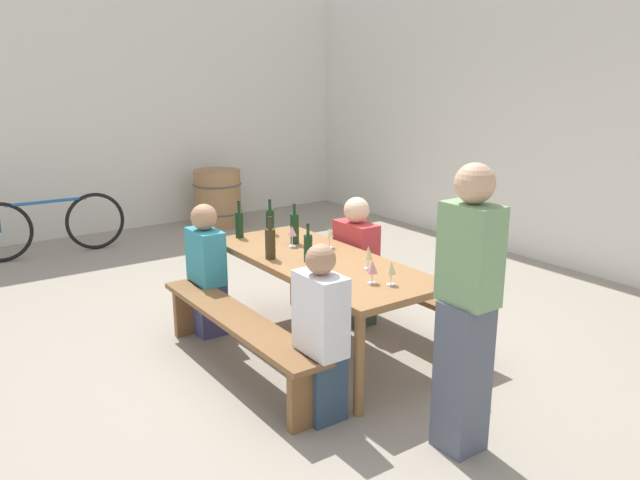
{
  "coord_description": "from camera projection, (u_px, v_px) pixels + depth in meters",
  "views": [
    {
      "loc": [
        3.78,
        -2.65,
        2.15
      ],
      "look_at": [
        0.0,
        0.0,
        0.9
      ],
      "focal_mm": 35.41,
      "sensor_mm": 36.0,
      "label": 1
    }
  ],
  "objects": [
    {
      "name": "seated_guest_near_1",
      "position": [
        321.0,
        338.0,
        3.91
      ],
      "size": [
        0.35,
        0.24,
        1.15
      ],
      "rotation": [
        0.0,
        0.0,
        1.57
      ],
      "color": "#2F4357",
      "rests_on": "ground"
    },
    {
      "name": "side_wall",
      "position": [
        112.0,
        112.0,
        8.44
      ],
      "size": [
        0.2,
        7.54,
        3.2
      ],
      "primitive_type": "cube",
      "color": "silver",
      "rests_on": "ground"
    },
    {
      "name": "standing_host",
      "position": [
        466.0,
        314.0,
        3.5
      ],
      "size": [
        0.32,
        0.24,
        1.68
      ],
      "rotation": [
        0.0,
        0.0,
        3.14
      ],
      "color": "#4F5664",
      "rests_on": "ground"
    },
    {
      "name": "tasting_table",
      "position": [
        320.0,
        268.0,
        4.84
      ],
      "size": [
        2.06,
        0.85,
        0.75
      ],
      "color": "olive",
      "rests_on": "ground"
    },
    {
      "name": "wine_glass_3",
      "position": [
        372.0,
        267.0,
        4.24
      ],
      "size": [
        0.07,
        0.07,
        0.17
      ],
      "color": "silver",
      "rests_on": "tasting_table"
    },
    {
      "name": "wine_glass_0",
      "position": [
        292.0,
        232.0,
        5.13
      ],
      "size": [
        0.07,
        0.07,
        0.17
      ],
      "color": "silver",
      "rests_on": "tasting_table"
    },
    {
      "name": "wine_glass_2",
      "position": [
        391.0,
        268.0,
        4.21
      ],
      "size": [
        0.06,
        0.06,
        0.17
      ],
      "color": "silver",
      "rests_on": "tasting_table"
    },
    {
      "name": "bench_far",
      "position": [
        390.0,
        289.0,
        5.33
      ],
      "size": [
        1.96,
        0.3,
        0.45
      ],
      "color": "brown",
      "rests_on": "ground"
    },
    {
      "name": "wine_bottle_4",
      "position": [
        270.0,
        243.0,
        4.8
      ],
      "size": [
        0.08,
        0.08,
        0.33
      ],
      "color": "#332814",
      "rests_on": "tasting_table"
    },
    {
      "name": "wine_bottle_3",
      "position": [
        239.0,
        224.0,
        5.41
      ],
      "size": [
        0.07,
        0.07,
        0.32
      ],
      "color": "#143319",
      "rests_on": "tasting_table"
    },
    {
      "name": "parked_bicycle_0",
      "position": [
        48.0,
        225.0,
        7.45
      ],
      "size": [
        0.2,
        1.76,
        0.9
      ],
      "rotation": [
        0.0,
        0.0,
        1.52
      ],
      "color": "black",
      "rests_on": "ground"
    },
    {
      "name": "wine_bottle_0",
      "position": [
        308.0,
        247.0,
        4.73
      ],
      "size": [
        0.07,
        0.07,
        0.29
      ],
      "color": "#143319",
      "rests_on": "tasting_table"
    },
    {
      "name": "back_wall",
      "position": [
        600.0,
        124.0,
        6.58
      ],
      "size": [
        14.0,
        0.2,
        3.2
      ],
      "primitive_type": "cube",
      "color": "silver",
      "rests_on": "ground"
    },
    {
      "name": "wine_bottle_1",
      "position": [
        270.0,
        221.0,
        5.54
      ],
      "size": [
        0.07,
        0.07,
        0.31
      ],
      "color": "#143319",
      "rests_on": "tasting_table"
    },
    {
      "name": "seated_guest_near_0",
      "position": [
        207.0,
        272.0,
        5.2
      ],
      "size": [
        0.37,
        0.24,
        1.11
      ],
      "rotation": [
        0.0,
        0.0,
        1.57
      ],
      "color": "#3E3F6C",
      "rests_on": "ground"
    },
    {
      "name": "wine_bottle_2",
      "position": [
        295.0,
        228.0,
        5.22
      ],
      "size": [
        0.07,
        0.07,
        0.33
      ],
      "color": "#143319",
      "rests_on": "tasting_table"
    },
    {
      "name": "wine_glass_1",
      "position": [
        330.0,
        233.0,
        5.09
      ],
      "size": [
        0.07,
        0.07,
        0.17
      ],
      "color": "silver",
      "rests_on": "tasting_table"
    },
    {
      "name": "seated_guest_far_0",
      "position": [
        356.0,
        264.0,
        5.42
      ],
      "size": [
        0.41,
        0.24,
        1.12
      ],
      "rotation": [
        0.0,
        0.0,
        -1.57
      ],
      "color": "#363F38",
      "rests_on": "ground"
    },
    {
      "name": "ground_plane",
      "position": [
        320.0,
        349.0,
        5.02
      ],
      "size": [
        24.0,
        24.0,
        0.0
      ],
      "primitive_type": "plane",
      "color": "gray"
    },
    {
      "name": "wine_glass_4",
      "position": [
        368.0,
        254.0,
        4.55
      ],
      "size": [
        0.07,
        0.07,
        0.17
      ],
      "color": "silver",
      "rests_on": "tasting_table"
    },
    {
      "name": "wine_barrel",
      "position": [
        218.0,
        198.0,
        8.92
      ],
      "size": [
        0.68,
        0.68,
        0.79
      ],
      "color": "#9E7247",
      "rests_on": "ground"
    },
    {
      "name": "bench_near",
      "position": [
        237.0,
        328.0,
        4.52
      ],
      "size": [
        1.96,
        0.3,
        0.45
      ],
      "color": "brown",
      "rests_on": "ground"
    }
  ]
}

